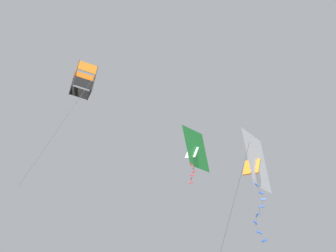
# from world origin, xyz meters

# --- Properties ---
(kite_delta_upper_right) EXTENTS (1.48, 2.25, 2.87)m
(kite_delta_upper_right) POSITION_xyz_m (3.16, 1.11, 31.92)
(kite_delta_upper_right) COLOR green
(kite_delta_far_centre) EXTENTS (2.38, 2.64, 5.32)m
(kite_delta_far_centre) POSITION_xyz_m (4.84, -3.09, 26.06)
(kite_delta_far_centre) COLOR white
(kite_box_highest) EXTENTS (2.42, 2.01, 9.86)m
(kite_box_highest) POSITION_xyz_m (-2.49, 0.23, 36.38)
(kite_box_highest) COLOR orange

